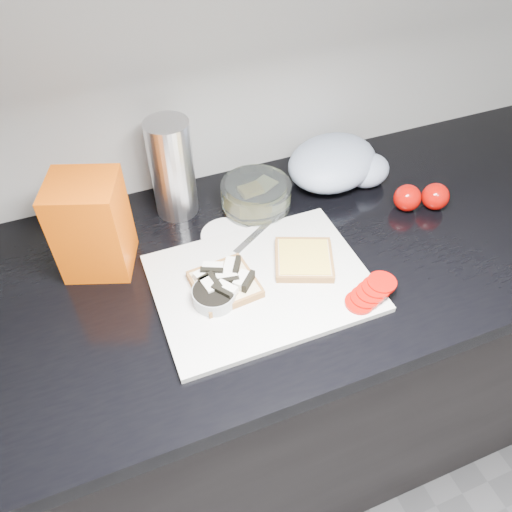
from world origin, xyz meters
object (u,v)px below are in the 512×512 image
Objects in this scene: bread_bag at (92,226)px; steel_canister at (172,169)px; cutting_board at (262,283)px; glass_bowl at (256,197)px.

bread_bag is 0.90× the size of steel_canister.
bread_bag reaches higher than cutting_board.
cutting_board is 0.31m from steel_canister.
bread_bag is 0.21m from steel_canister.
bread_bag is at bearing -172.62° from glass_bowl.
bread_bag is at bearing 147.62° from cutting_board.
glass_bowl is 0.71× the size of steel_canister.
steel_canister is (0.18, 0.10, 0.01)m from bread_bag.
glass_bowl reaches higher than cutting_board.
bread_bag is at bearing -150.48° from steel_canister.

